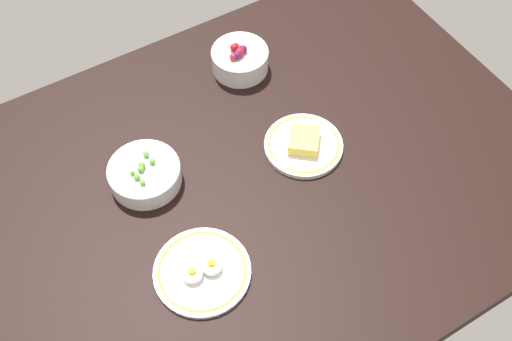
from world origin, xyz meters
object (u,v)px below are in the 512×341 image
at_px(plate_eggs, 202,271).
at_px(bowl_peas, 145,174).
at_px(plate_cheese, 304,144).
at_px(bowl_berries, 240,59).

height_order(plate_eggs, bowl_peas, bowl_peas).
xyz_separation_m(plate_cheese, plate_eggs, (0.33, 0.15, -0.00)).
relative_size(plate_cheese, plate_eggs, 0.92).
distance_m(plate_cheese, plate_eggs, 0.37).
height_order(bowl_berries, bowl_peas, bowl_berries).
xyz_separation_m(plate_cheese, bowl_peas, (0.34, -0.10, 0.01)).
height_order(plate_cheese, plate_eggs, plate_eggs).
bearing_deg(bowl_berries, plate_eggs, 52.20).
height_order(bowl_berries, plate_eggs, bowl_berries).
bearing_deg(plate_eggs, plate_cheese, -155.35).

